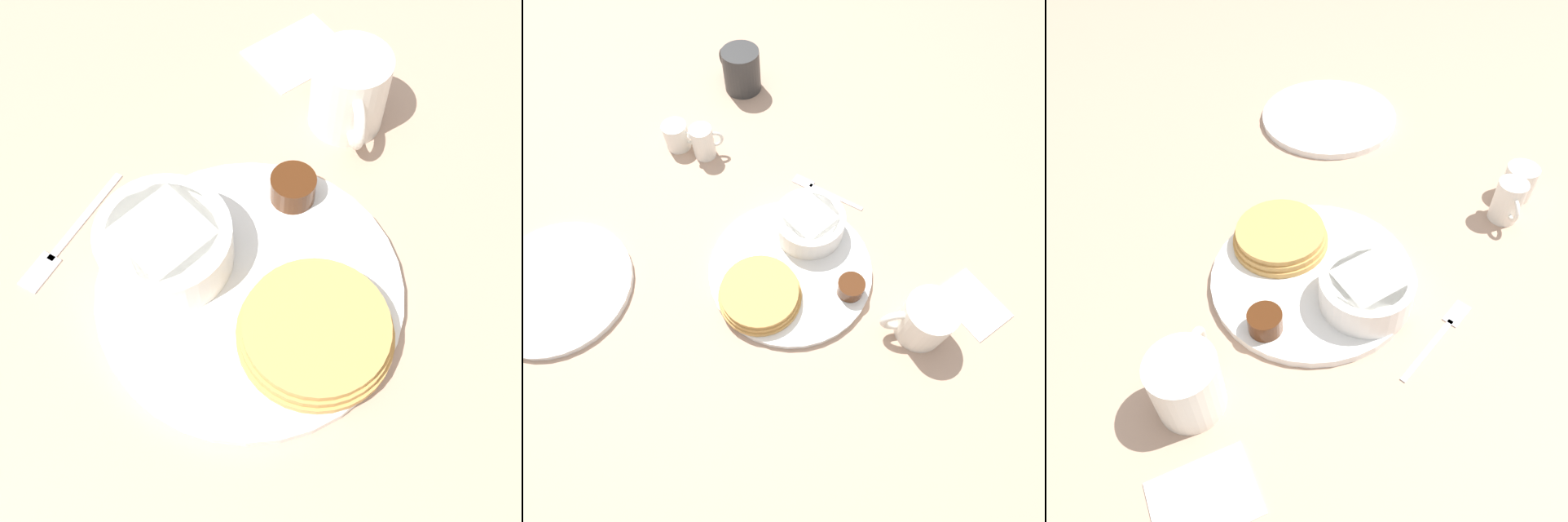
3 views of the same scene
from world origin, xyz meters
The scene contains 9 objects.
ground_plane centered at (0.00, 0.00, 0.00)m, with size 4.00×4.00×0.00m, color tan.
plate centered at (0.00, 0.00, 0.01)m, with size 0.27×0.27×0.01m.
pancake_stack centered at (0.03, -0.06, 0.03)m, with size 0.13×0.13×0.03m.
bowl centered at (-0.06, 0.06, 0.04)m, with size 0.12×0.12×0.05m.
syrup_cup centered at (0.07, 0.08, 0.03)m, with size 0.04×0.04×0.03m.
butter_ramekin centered at (-0.06, 0.08, 0.03)m, with size 0.04×0.04×0.04m.
coffee_mug centered at (0.17, 0.15, 0.04)m, with size 0.08×0.11×0.08m.
fork centered at (-0.14, 0.11, 0.00)m, with size 0.12×0.10×0.00m.
napkin centered at (0.16, 0.26, 0.00)m, with size 0.12×0.10×0.00m.
Camera 1 is at (-0.09, -0.24, 0.53)m, focal length 45.00 mm.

